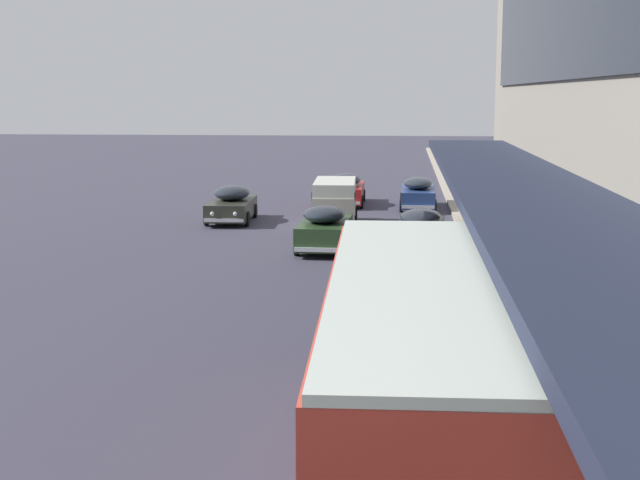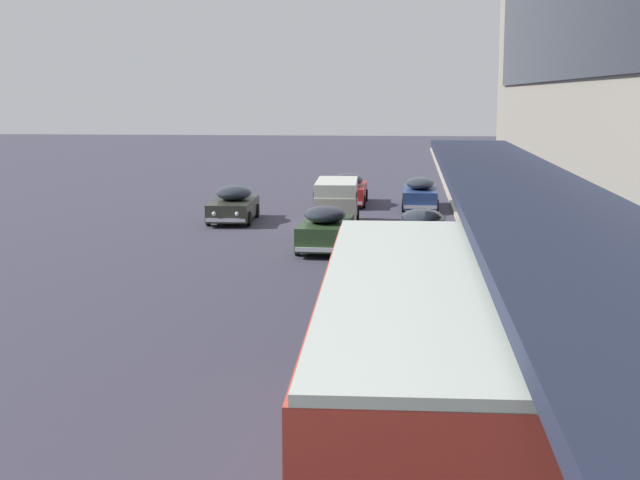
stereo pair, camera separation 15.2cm
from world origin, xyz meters
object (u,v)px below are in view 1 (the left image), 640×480
sedan_second_near (325,228)px  sedan_far_back (346,189)px  sedan_lead_near (421,229)px  sedan_trailing_near (418,193)px  vw_van (335,200)px  transit_bus_kerbside_front (420,369)px  sedan_oncoming_rear (232,204)px

sedan_second_near → sedan_far_back: sedan_second_near is taller
sedan_far_back → sedan_lead_near: bearing=-74.4°
sedan_trailing_near → vw_van: vw_van is taller
transit_bus_kerbside_front → sedan_far_back: bearing=95.5°
transit_bus_kerbside_front → sedan_trailing_near: 32.27m
sedan_second_near → vw_van: vw_van is taller
sedan_far_back → vw_van: vw_van is taller
sedan_second_near → sedan_trailing_near: sedan_second_near is taller
sedan_far_back → vw_van: (0.01, -7.35, 0.30)m
sedan_second_near → vw_van: (-0.11, 6.22, 0.29)m
transit_bus_kerbside_front → sedan_far_back: transit_bus_kerbside_front is taller
sedan_second_near → sedan_trailing_near: size_ratio=0.90×
sedan_second_near → sedan_oncoming_rear: (-4.77, 6.93, -0.02)m
sedan_lead_near → sedan_far_back: 13.42m
transit_bus_kerbside_front → sedan_second_near: bearing=98.8°
sedan_second_near → sedan_far_back: 13.58m
transit_bus_kerbside_front → vw_van: 26.36m
sedan_trailing_near → sedan_lead_near: (-0.06, -11.66, -0.04)m
sedan_second_near → sedan_trailing_near: bearing=74.0°
sedan_lead_near → sedan_far_back: sedan_far_back is taller
sedan_far_back → vw_van: 7.36m
sedan_oncoming_rear → sedan_trailing_near: sedan_oncoming_rear is taller
sedan_second_near → sedan_trailing_near: (3.54, 12.32, -0.03)m
sedan_oncoming_rear → sedan_trailing_near: 9.91m
sedan_oncoming_rear → vw_van: 4.73m
transit_bus_kerbside_front → sedan_oncoming_rear: 28.01m
transit_bus_kerbside_front → sedan_oncoming_rear: bearing=106.3°
sedan_second_near → sedan_far_back: bearing=90.5°
transit_bus_kerbside_front → sedan_oncoming_rear: (-7.87, 26.86, -1.06)m
sedan_oncoming_rear → sedan_trailing_near: size_ratio=0.93×
sedan_trailing_near → sedan_lead_near: sedan_trailing_near is taller
sedan_lead_near → sedan_far_back: (-3.60, 12.93, 0.06)m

